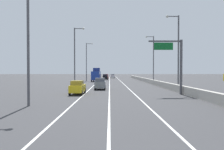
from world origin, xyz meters
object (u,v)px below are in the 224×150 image
at_px(lamp_post_left_far, 87,60).
at_px(car_yellow_3, 78,87).
at_px(lamp_post_right_third, 153,57).
at_px(lamp_post_right_second, 177,48).
at_px(box_truck, 96,75).
at_px(car_silver_4, 113,76).
at_px(car_gray_0, 100,84).
at_px(lamp_post_left_near, 31,32).
at_px(car_red_2, 106,77).
at_px(car_black_1, 105,77).
at_px(lamp_post_left_mid, 76,53).
at_px(overhead_sign_gantry, 176,60).

bearing_deg(lamp_post_left_far, car_yellow_3, -85.99).
distance_m(lamp_post_right_third, lamp_post_left_far, 22.91).
height_order(lamp_post_right_second, box_truck, lamp_post_right_second).
bearing_deg(car_silver_4, car_gray_0, -92.82).
distance_m(lamp_post_left_near, box_truck, 48.41).
distance_m(lamp_post_left_near, car_red_2, 68.18).
distance_m(lamp_post_right_third, car_black_1, 28.01).
bearing_deg(lamp_post_left_mid, car_black_1, 81.29).
relative_size(overhead_sign_gantry, car_black_1, 1.79).
relative_size(lamp_post_right_third, car_yellow_3, 2.85).
bearing_deg(car_silver_4, car_red_2, -104.12).
bearing_deg(car_yellow_3, box_truck, 89.72).
bearing_deg(lamp_post_right_second, lamp_post_left_far, 117.25).
bearing_deg(car_gray_0, car_silver_4, 87.18).
bearing_deg(overhead_sign_gantry, car_black_1, 102.21).
height_order(overhead_sign_gantry, lamp_post_right_third, lamp_post_right_third).
bearing_deg(lamp_post_left_mid, box_truck, 83.45).
xyz_separation_m(lamp_post_left_near, car_red_2, (5.73, 67.69, -5.82)).
relative_size(overhead_sign_gantry, box_truck, 0.95).
xyz_separation_m(car_gray_0, car_red_2, (0.17, 49.74, -0.01)).
relative_size(lamp_post_right_second, car_yellow_3, 2.85).
bearing_deg(lamp_post_right_third, car_yellow_3, -121.51).
height_order(lamp_post_left_mid, car_silver_4, lamp_post_left_mid).
height_order(car_gray_0, car_silver_4, car_gray_0).
xyz_separation_m(overhead_sign_gantry, lamp_post_left_mid, (-16.03, 14.69, 2.08)).
relative_size(lamp_post_left_near, car_yellow_3, 2.85).
relative_size(lamp_post_right_third, car_black_1, 2.88).
xyz_separation_m(overhead_sign_gantry, lamp_post_left_near, (-16.32, -9.86, 2.08)).
bearing_deg(lamp_post_left_mid, car_red_2, 82.82).
relative_size(lamp_post_right_second, lamp_post_right_third, 1.00).
distance_m(lamp_post_left_near, lamp_post_left_mid, 24.55).
bearing_deg(car_silver_4, car_yellow_3, -94.78).
xyz_separation_m(overhead_sign_gantry, car_red_2, (-10.60, 57.83, -3.74)).
bearing_deg(lamp_post_left_far, overhead_sign_gantry, -67.50).
distance_m(lamp_post_right_third, car_yellow_3, 29.77).
relative_size(overhead_sign_gantry, lamp_post_left_mid, 0.62).
height_order(lamp_post_left_far, car_black_1, lamp_post_left_far).
bearing_deg(lamp_post_left_mid, lamp_post_left_near, -90.68).
bearing_deg(car_black_1, lamp_post_left_far, -118.50).
xyz_separation_m(car_gray_0, car_silver_4, (3.00, 61.02, -0.06)).
height_order(overhead_sign_gantry, car_black_1, overhead_sign_gantry).
xyz_separation_m(overhead_sign_gantry, lamp_post_right_second, (1.58, 4.60, 2.08)).
xyz_separation_m(lamp_post_right_second, lamp_post_left_near, (-17.91, -14.46, 0.00)).
relative_size(lamp_post_left_far, car_black_1, 2.88).
height_order(lamp_post_left_mid, lamp_post_left_far, same).
xyz_separation_m(lamp_post_left_near, car_yellow_3, (2.80, 10.03, -5.86)).
bearing_deg(lamp_post_left_near, box_truck, 86.44).
bearing_deg(lamp_post_left_far, lamp_post_left_mid, -89.47).
distance_m(lamp_post_left_mid, car_yellow_3, 15.86).
height_order(lamp_post_left_far, car_gray_0, lamp_post_left_far).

